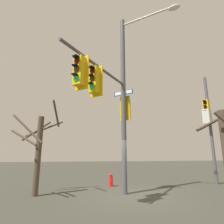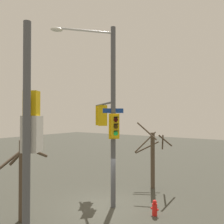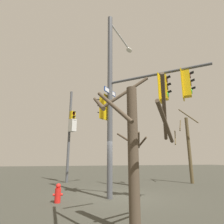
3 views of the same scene
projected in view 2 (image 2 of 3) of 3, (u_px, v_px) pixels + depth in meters
The scene contains 6 objects.
ground_plane at pixel (103, 207), 11.96m from camera, with size 80.00×80.00×0.00m, color #39382F.
main_signal_pole_assembly at pixel (107, 112), 12.89m from camera, with size 4.14×5.57×9.37m.
secondary_pole_assembly at pixel (30, 141), 6.01m from camera, with size 0.65×0.74×7.10m.
fire_hydrant at pixel (155, 208), 10.96m from camera, with size 0.38×0.24×0.73m.
bare_tree_behind_pole at pixel (153, 156), 15.18m from camera, with size 2.26×2.22×4.30m.
bare_tree_corner at pixel (23, 177), 10.46m from camera, with size 1.81×1.75×3.61m.
Camera 2 is at (-7.28, 9.59, 4.70)m, focal length 37.24 mm.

